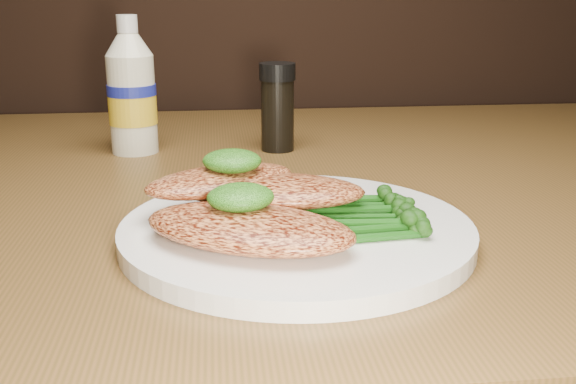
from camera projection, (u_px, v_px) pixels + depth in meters
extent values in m
cylinder|color=white|center=(297.00, 231.00, 0.54)|extent=(0.28, 0.28, 0.01)
ellipsoid|color=#E28248|center=(249.00, 228.00, 0.49)|extent=(0.18, 0.15, 0.03)
ellipsoid|color=#E28248|center=(273.00, 191.00, 0.55)|extent=(0.16, 0.10, 0.02)
ellipsoid|color=#E28248|center=(221.00, 181.00, 0.56)|extent=(0.15, 0.12, 0.02)
ellipsoid|color=#0D3307|center=(241.00, 197.00, 0.50)|extent=(0.06, 0.05, 0.02)
ellipsoid|color=#0D3307|center=(232.00, 161.00, 0.55)|extent=(0.06, 0.06, 0.02)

